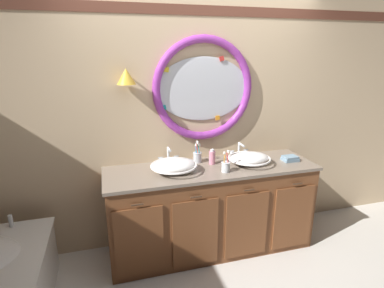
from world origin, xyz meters
name	(u,v)px	position (x,y,z in m)	size (l,w,h in m)	color
ground_plane	(213,263)	(0.00, 0.00, 0.00)	(14.00, 14.00, 0.00)	silver
back_wall_assembly	(196,116)	(0.00, 0.59, 1.32)	(6.40, 0.26, 2.60)	#D6B78E
vanity_counter	(211,208)	(0.06, 0.25, 0.45)	(2.05, 0.63, 0.89)	brown
sink_basin_left	(174,166)	(-0.32, 0.23, 0.96)	(0.43, 0.43, 0.13)	white
sink_basin_right	(249,158)	(0.44, 0.23, 0.95)	(0.42, 0.42, 0.12)	white
faucet_set_left	(168,157)	(-0.32, 0.47, 0.96)	(0.21, 0.13, 0.17)	silver
faucet_set_right	(239,151)	(0.44, 0.47, 0.95)	(0.21, 0.14, 0.16)	silver
toothbrush_holder_left	(197,156)	(-0.04, 0.42, 0.95)	(0.09, 0.09, 0.22)	silver
toothbrush_holder_right	(226,166)	(0.14, 0.10, 0.95)	(0.09, 0.09, 0.21)	silver
soap_dispenser	(212,157)	(0.09, 0.34, 0.96)	(0.06, 0.07, 0.16)	pink
folded_hand_towel	(290,158)	(0.88, 0.20, 0.92)	(0.15, 0.12, 0.05)	#7593A8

